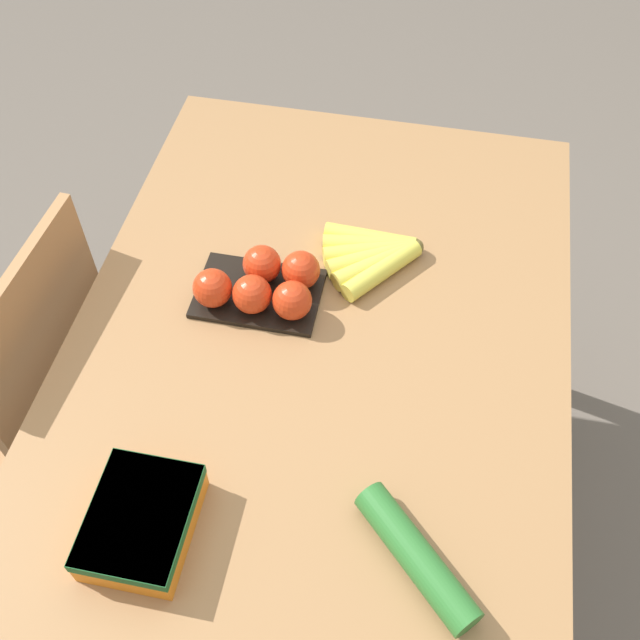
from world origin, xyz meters
The scene contains 7 objects.
ground_plane centered at (0.00, 0.00, 0.00)m, with size 12.00×12.00×0.00m, color #665B51.
dining_table centered at (0.00, 0.00, 0.66)m, with size 1.20×0.85×0.78m.
chair centered at (-0.06, 0.62, 0.47)m, with size 0.44×0.42×0.89m.
banana_bunch centered at (0.18, -0.07, 0.79)m, with size 0.17×0.19×0.04m.
tomato_pack centered at (0.05, 0.11, 0.81)m, with size 0.15×0.22×0.08m.
carrot_bag centered at (-0.40, 0.18, 0.81)m, with size 0.18×0.14×0.06m.
cucumber_near centered at (-0.37, -0.21, 0.80)m, with size 0.19×0.19×0.05m.
Camera 1 is at (-0.76, -0.15, 1.81)m, focal length 42.00 mm.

